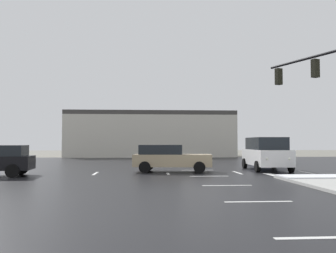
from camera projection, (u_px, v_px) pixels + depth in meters
name	position (u px, v px, depth m)	size (l,w,h in m)	color
ground_plane	(203.00, 173.00, 20.53)	(120.00, 120.00, 0.00)	slate
road_asphalt	(203.00, 173.00, 20.53)	(44.00, 44.00, 0.02)	black
snow_strip_curbside	(323.00, 176.00, 16.88)	(4.00, 1.60, 0.06)	white
lane_markings	(230.00, 175.00, 19.23)	(36.15, 36.15, 0.01)	silver
traffic_signal_mast	(333.00, 87.00, 17.88)	(2.46, 5.68, 6.47)	black
strip_building_background	(150.00, 135.00, 45.22)	(19.90, 8.00, 5.43)	beige
sedan_navy	(265.00, 153.00, 30.77)	(2.26, 4.63, 1.58)	#141E47
sedan_tan	(170.00, 158.00, 21.27)	(4.68, 2.44, 1.58)	tan
suv_white	(266.00, 153.00, 22.59)	(2.37, 4.92, 2.03)	white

